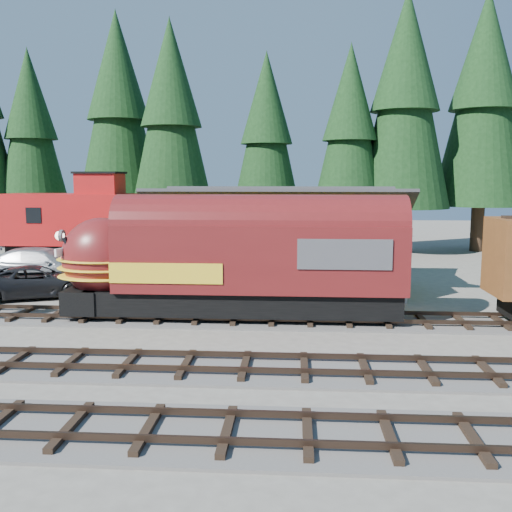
# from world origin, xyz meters

# --- Properties ---
(ground) EXTENTS (120.00, 120.00, 0.00)m
(ground) POSITION_xyz_m (0.00, 0.00, 0.00)
(ground) COLOR #6B665B
(ground) RESTS_ON ground
(track_spur) EXTENTS (32.00, 3.20, 0.33)m
(track_spur) POSITION_xyz_m (-10.00, 18.00, 0.06)
(track_spur) COLOR #4C4947
(track_spur) RESTS_ON ground
(depot) EXTENTS (12.80, 7.00, 5.30)m
(depot) POSITION_xyz_m (-0.00, 10.50, 2.96)
(depot) COLOR gold
(depot) RESTS_ON ground
(conifer_backdrop) EXTENTS (80.04, 23.91, 17.32)m
(conifer_backdrop) POSITION_xyz_m (3.35, 25.32, 10.57)
(conifer_backdrop) COLOR black
(conifer_backdrop) RESTS_ON ground
(locomotive) EXTENTS (14.11, 2.81, 3.84)m
(locomotive) POSITION_xyz_m (-2.00, 4.00, 2.28)
(locomotive) COLOR black
(locomotive) RESTS_ON ground
(caboose) EXTENTS (10.96, 3.18, 5.70)m
(caboose) POSITION_xyz_m (-12.83, 18.00, 2.80)
(caboose) COLOR black
(caboose) RESTS_ON ground
(pickup_truck_a) EXTENTS (6.14, 4.45, 1.55)m
(pickup_truck_a) POSITION_xyz_m (-11.58, 7.83, 0.78)
(pickup_truck_a) COLOR black
(pickup_truck_a) RESTS_ON ground
(pickup_truck_b) EXTENTS (6.79, 2.79, 1.97)m
(pickup_truck_b) POSITION_xyz_m (-12.77, 11.27, 0.98)
(pickup_truck_b) COLOR #9FA2A6
(pickup_truck_b) RESTS_ON ground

